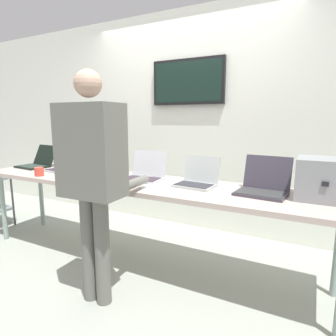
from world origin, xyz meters
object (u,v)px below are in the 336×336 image
Objects in this scene: workbench at (137,186)px; laptop_station_5 at (263,185)px; laptop_station_3 at (145,173)px; coffee_mug at (39,172)px; equipment_box at (325,179)px; laptop_station_4 at (197,179)px; laptop_station_2 at (104,169)px; laptop_station_0 at (37,162)px; laptop_station_1 at (67,166)px; person at (93,168)px.

workbench is 1.10m from laptop_station_5.
laptop_station_3 is 4.22× the size of coffee_mug.
equipment_box is 1.06× the size of laptop_station_4.
equipment_box is at bearing 0.33° from laptop_station_2.
coffee_mug reaches higher than workbench.
laptop_station_1 is at bearing -3.76° from laptop_station_0.
laptop_station_3 is (1.49, -0.01, 0.00)m from laptop_station_0.
coffee_mug is at bearing -96.00° from laptop_station_1.
workbench is at bearing -171.64° from laptop_station_4.
workbench is 0.57m from laptop_station_4.
laptop_station_4 is (-0.94, -0.02, -0.09)m from equipment_box.
workbench is at bearing -11.23° from laptop_station_2.
laptop_station_0 is at bearing 179.26° from laptop_station_4.
laptop_station_3 reaches higher than laptop_station_1.
equipment_box is at bearing 26.49° from person.
laptop_station_0 is 0.23× the size of person.
laptop_station_2 is 0.95× the size of laptop_station_3.
laptop_station_5 is 0.23× the size of person.
workbench is at bearing -106.48° from laptop_station_3.
person is (0.05, -0.62, 0.27)m from workbench.
laptop_station_5 reaches higher than laptop_station_0.
laptop_station_2 is at bearing 32.25° from coffee_mug.
workbench is 9.73× the size of laptop_station_2.
laptop_station_5 is 4.38× the size of coffee_mug.
laptop_station_1 is 2.05m from laptop_station_5.
coffee_mug is at bearing -170.98° from laptop_station_5.
equipment_box is at bearing 3.85° from workbench.
laptop_station_5 is (1.09, 0.08, 0.11)m from workbench.
laptop_station_4 is 0.21× the size of person.
laptop_station_2 is at bearing -1.02° from laptop_station_0.
person is (0.02, -0.71, 0.16)m from laptop_station_3.
person is at bearing -54.99° from laptop_station_2.
laptop_station_1 is at bearing -178.85° from laptop_station_3.
laptop_station_4 reaches higher than laptop_station_1.
laptop_station_3 reaches higher than workbench.
equipment_box is 1.95m from laptop_station_2.
laptop_station_1 is (-0.95, 0.07, 0.10)m from workbench.
laptop_station_2 is at bearing -179.50° from laptop_station_3.
laptop_station_4 is at bearing 0.28° from laptop_station_1.
equipment_box is 0.22× the size of person.
laptop_station_3 is at bearing 179.28° from laptop_station_5.
laptop_station_5 is at bearing -0.11° from laptop_station_4.
coffee_mug is (-2.08, -0.33, -0.02)m from laptop_station_5.
equipment_box reaches higher than laptop_station_3.
laptop_station_3 is (0.03, 0.09, 0.11)m from workbench.
laptop_station_3 is (-1.47, -0.01, -0.09)m from equipment_box.
laptop_station_1 is 1.02× the size of laptop_station_5.
laptop_station_2 reaches higher than laptop_station_1.
equipment_box is 2.96m from laptop_station_0.
laptop_station_5 is (2.05, 0.01, 0.01)m from laptop_station_1.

